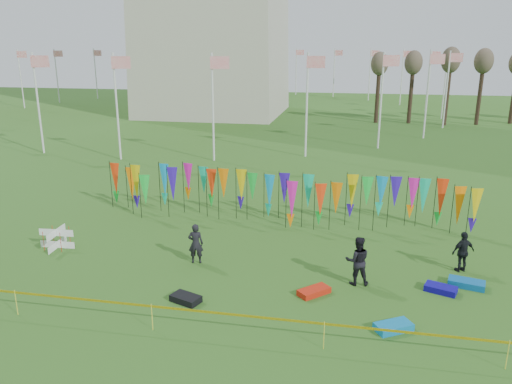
% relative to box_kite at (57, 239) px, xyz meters
% --- Properties ---
extents(ground, '(160.00, 160.00, 0.00)m').
position_rel_box_kite_xyz_m(ground, '(8.79, -2.96, -0.44)').
color(ground, '#2E5718').
rests_on(ground, ground).
extents(flagpole_ring, '(57.40, 56.16, 8.00)m').
position_rel_box_kite_xyz_m(flagpole_ring, '(-5.21, 45.04, 3.56)').
color(flagpole_ring, silver).
rests_on(flagpole_ring, ground).
extents(banner_row, '(18.64, 0.64, 2.51)m').
position_rel_box_kite_xyz_m(banner_row, '(9.07, 5.22, 1.19)').
color(banner_row, black).
rests_on(banner_row, ground).
extents(caution_tape_near, '(26.00, 0.02, 0.90)m').
position_rel_box_kite_xyz_m(caution_tape_near, '(8.56, -5.35, 0.33)').
color(caution_tape_near, '#FFE605').
rests_on(caution_tape_near, ground).
extents(box_kite, '(0.80, 0.80, 0.89)m').
position_rel_box_kite_xyz_m(box_kite, '(0.00, 0.00, 0.00)').
color(box_kite, red).
rests_on(box_kite, ground).
extents(person_left, '(0.68, 0.54, 1.67)m').
position_rel_box_kite_xyz_m(person_left, '(6.40, -0.29, 0.39)').
color(person_left, black).
rests_on(person_left, ground).
extents(person_mid, '(0.98, 0.69, 1.86)m').
position_rel_box_kite_xyz_m(person_mid, '(12.81, -0.96, 0.48)').
color(person_mid, black).
rests_on(person_mid, ground).
extents(person_right, '(1.10, 0.92, 1.64)m').
position_rel_box_kite_xyz_m(person_right, '(16.84, 0.93, 0.37)').
color(person_right, black).
rests_on(person_right, ground).
extents(kite_bag_turquoise, '(1.28, 1.09, 0.23)m').
position_rel_box_kite_xyz_m(kite_bag_turquoise, '(13.95, -3.94, -0.33)').
color(kite_bag_turquoise, '#0C79B7').
rests_on(kite_bag_turquoise, ground).
extents(kite_bag_blue, '(1.21, 0.91, 0.23)m').
position_rel_box_kite_xyz_m(kite_bag_blue, '(15.79, -1.01, -0.33)').
color(kite_bag_blue, '#100892').
rests_on(kite_bag_blue, ground).
extents(kite_bag_red, '(1.21, 1.20, 0.21)m').
position_rel_box_kite_xyz_m(kite_bag_red, '(11.33, -2.07, -0.34)').
color(kite_bag_red, red).
rests_on(kite_bag_red, ground).
extents(kite_bag_black, '(1.16, 0.91, 0.23)m').
position_rel_box_kite_xyz_m(kite_bag_black, '(7.03, -3.46, -0.33)').
color(kite_bag_black, black).
rests_on(kite_bag_black, ground).
extents(kite_bag_teal, '(1.37, 0.90, 0.24)m').
position_rel_box_kite_xyz_m(kite_bag_teal, '(16.78, -0.40, -0.32)').
color(kite_bag_teal, '#0B5CA4').
rests_on(kite_bag_teal, ground).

